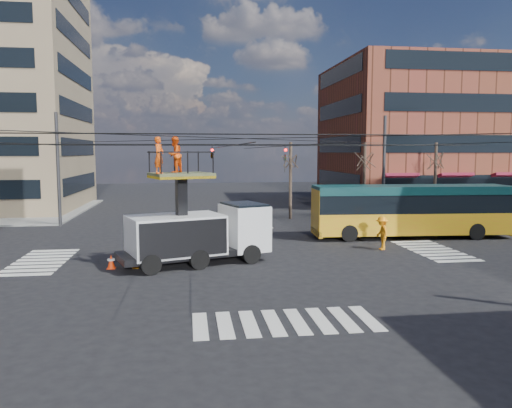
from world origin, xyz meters
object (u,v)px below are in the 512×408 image
object	(u,v)px
worker_ground	(134,249)
flagger	(382,233)
utility_truck	(198,221)
city_bus	(411,210)
traffic_cone	(111,262)

from	to	relation	value
worker_ground	flagger	xyz separation A→B (m)	(12.76, 2.62, 0.01)
flagger	worker_ground	bearing A→B (deg)	-77.49
utility_truck	worker_ground	bearing A→B (deg)	172.80
city_bus	flagger	world-z (taller)	city_bus
utility_truck	flagger	distance (m)	10.11
utility_truck	city_bus	xyz separation A→B (m)	(13.09, 5.49, -0.27)
utility_truck	traffic_cone	size ratio (longest dim) A/B	11.54
traffic_cone	utility_truck	bearing A→B (deg)	7.73
city_bus	worker_ground	size ratio (longest dim) A/B	6.78
city_bus	traffic_cone	xyz separation A→B (m)	(-17.03, -6.02, -1.41)
utility_truck	worker_ground	xyz separation A→B (m)	(-2.92, -0.62, -1.11)
traffic_cone	flagger	xyz separation A→B (m)	(13.79, 2.53, 0.58)
worker_ground	flagger	bearing A→B (deg)	-92.17
city_bus	traffic_cone	size ratio (longest dim) A/B	18.95
utility_truck	city_bus	bearing A→B (deg)	3.47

